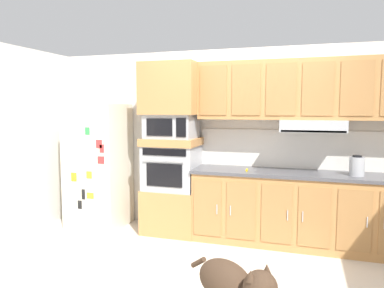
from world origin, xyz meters
TOP-DOWN VIEW (x-y plane):
  - ground_plane at (0.00, 0.00)m, footprint 9.60×9.60m
  - back_kitchen_wall at (0.00, 1.11)m, footprint 6.20×0.12m
  - side_panel_left at (-2.80, 0.00)m, footprint 0.12×7.10m
  - refrigerator at (-2.02, 0.68)m, footprint 0.76×0.73m
  - oven_base_cabinet at (-0.91, 0.75)m, footprint 0.74×0.62m
  - built_in_oven at (-0.91, 0.75)m, footprint 0.70×0.62m
  - appliance_mid_shelf at (-0.91, 0.75)m, footprint 0.74×0.62m
  - microwave at (-0.91, 0.75)m, footprint 0.64×0.54m
  - appliance_upper_cabinet at (-0.91, 0.75)m, footprint 0.74×0.62m
  - lower_cabinet_run at (0.94, 0.75)m, footprint 2.96×0.63m
  - countertop_slab at (0.94, 0.75)m, footprint 3.00×0.64m
  - backsplash_panel at (0.94, 1.04)m, footprint 3.00×0.02m
  - upper_cabinet_with_hood at (0.94, 0.87)m, footprint 2.96×0.48m
  - screwdriver at (0.14, 0.63)m, footprint 0.14×0.12m
  - electric_kettle at (1.39, 0.70)m, footprint 0.17×0.17m
  - dog at (0.35, -1.41)m, footprint 0.78×0.58m

SIDE VIEW (x-z plane):
  - ground_plane at x=0.00m, z-range 0.00..0.00m
  - oven_base_cabinet at x=-0.91m, z-range 0.00..0.60m
  - lower_cabinet_run at x=0.94m, z-range 0.00..0.88m
  - dog at x=0.35m, z-range 0.12..0.79m
  - refrigerator at x=-2.02m, z-range 0.00..1.76m
  - countertop_slab at x=0.94m, z-range 0.88..0.92m
  - built_in_oven at x=-0.91m, z-range 0.60..1.20m
  - screwdriver at x=0.14m, z-range 0.92..0.95m
  - electric_kettle at x=1.39m, z-range 0.91..1.15m
  - backsplash_panel at x=0.94m, z-range 0.92..1.42m
  - back_kitchen_wall at x=0.00m, z-range 0.00..2.50m
  - side_panel_left at x=-2.80m, z-range 0.00..2.50m
  - appliance_mid_shelf at x=-0.91m, z-range 1.20..1.30m
  - microwave at x=-0.91m, z-range 1.30..1.62m
  - upper_cabinet_with_hood at x=0.94m, z-range 1.46..2.34m
  - appliance_upper_cabinet at x=-0.91m, z-range 1.62..2.30m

